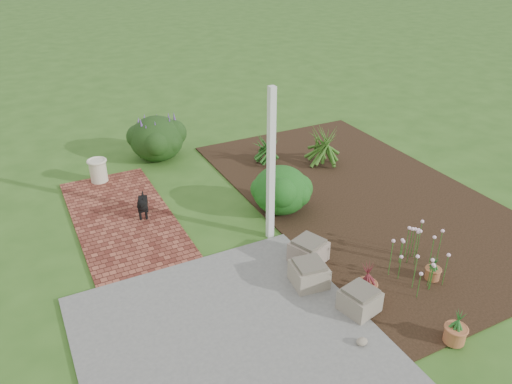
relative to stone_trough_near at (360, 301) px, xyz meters
name	(u,v)px	position (x,y,z in m)	size (l,w,h in m)	color
ground	(256,244)	(-0.48, 2.01, -0.18)	(80.00, 80.00, 0.00)	#325C1D
concrete_patio	(230,342)	(-1.73, 0.26, -0.16)	(3.50, 3.50, 0.04)	slate
brick_path	(123,217)	(-2.18, 3.76, -0.16)	(1.60, 3.50, 0.04)	#5A251C
garden_bed	(363,195)	(2.02, 2.51, -0.17)	(4.00, 7.00, 0.03)	black
veranda_post	(271,167)	(-0.18, 2.11, 1.07)	(0.10, 0.10, 2.50)	white
stone_trough_near	(360,301)	(0.00, 0.00, 0.00)	(0.43, 0.43, 0.29)	gray
stone_trough_mid	(309,274)	(-0.29, 0.76, 0.01)	(0.46, 0.46, 0.31)	gray
stone_trough_far	(308,252)	(-0.01, 1.23, 0.01)	(0.46, 0.46, 0.31)	#7D6E5D
black_dog	(142,204)	(-1.86, 3.57, 0.11)	(0.26, 0.49, 0.43)	black
cream_ceramic_urn	(98,171)	(-2.25, 5.31, 0.07)	(0.33, 0.33, 0.44)	beige
evergreen_shrub	(281,189)	(0.37, 2.73, 0.27)	(0.99, 0.99, 0.84)	#0B400B
agapanthus_clump_back	(323,143)	(2.09, 4.02, 0.31)	(1.04, 1.04, 0.94)	#1F4111
agapanthus_clump_front	(266,147)	(1.07, 4.60, 0.20)	(0.79, 0.79, 0.70)	#0B370E
pink_flower_patch	(419,255)	(1.23, 0.27, 0.15)	(0.95, 0.95, 0.61)	#113D0F
terracotta_pot_bronze	(366,290)	(0.25, 0.18, -0.04)	(0.28, 0.28, 0.22)	#A55E38
terracotta_pot_small_left	(433,273)	(1.34, 0.06, -0.07)	(0.21, 0.21, 0.17)	#9F5D36
terracotta_pot_small_right	(455,334)	(0.69, -0.97, -0.05)	(0.26, 0.26, 0.22)	#A96039
purple_flowering_bush	(157,137)	(-0.87, 5.91, 0.30)	(1.14, 1.14, 0.96)	black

